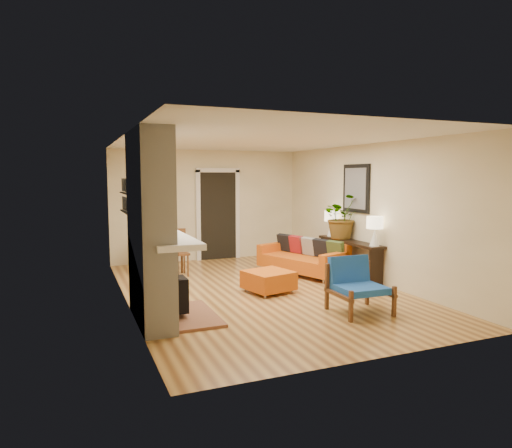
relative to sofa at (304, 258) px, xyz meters
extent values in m
plane|color=tan|center=(-1.39, -0.96, -0.33)|extent=(6.50, 6.50, 0.00)
plane|color=white|center=(-1.39, -0.96, 2.27)|extent=(6.50, 6.50, 0.00)
plane|color=#FCEDC5|center=(-1.39, 2.29, 0.97)|extent=(4.50, 0.00, 4.50)
plane|color=#FCEDC5|center=(-1.39, -4.21, 0.97)|extent=(4.50, 0.00, 4.50)
plane|color=#FCEDC5|center=(-3.64, -0.96, 0.97)|extent=(0.00, 6.50, 6.50)
plane|color=#FCEDC5|center=(0.86, -0.96, 0.97)|extent=(0.00, 6.50, 6.50)
cube|color=black|center=(-1.14, 2.26, 0.72)|extent=(0.88, 0.06, 2.10)
cube|color=white|center=(-1.63, 2.25, 0.72)|extent=(0.10, 0.08, 2.18)
cube|color=white|center=(-0.65, 2.25, 0.72)|extent=(0.10, 0.08, 2.18)
cube|color=white|center=(-1.14, 2.25, 1.80)|extent=(1.08, 0.08, 0.10)
cube|color=black|center=(0.83, -0.56, 1.42)|extent=(0.04, 0.85, 0.95)
cube|color=slate|center=(0.81, -0.56, 1.42)|extent=(0.01, 0.70, 0.80)
cube|color=black|center=(-3.60, -0.61, 1.09)|extent=(0.06, 0.95, 0.02)
cube|color=black|center=(-3.60, -0.61, 1.39)|extent=(0.06, 0.95, 0.02)
cube|color=white|center=(-3.43, -1.96, 1.53)|extent=(0.42, 1.50, 1.48)
cube|color=white|center=(-3.43, -1.96, 0.23)|extent=(0.42, 1.50, 1.12)
cube|color=white|center=(-3.18, -1.96, 0.79)|extent=(0.60, 1.68, 0.08)
cube|color=black|center=(-3.21, -1.96, 0.12)|extent=(0.03, 0.72, 0.78)
cube|color=brown|center=(-2.92, -1.96, -0.31)|extent=(0.75, 1.30, 0.04)
cube|color=black|center=(-3.10, -1.96, 0.01)|extent=(0.30, 0.36, 0.48)
cylinder|color=black|center=(-3.10, -1.96, 0.45)|extent=(0.10, 0.10, 0.40)
cube|color=gold|center=(-3.20, -1.96, 1.42)|extent=(0.04, 0.95, 0.95)
cube|color=silver|center=(-3.18, -1.96, 1.42)|extent=(0.01, 0.82, 0.82)
cylinder|color=silver|center=(-0.09, -0.91, -0.28)|extent=(0.05, 0.05, 0.09)
cylinder|color=silver|center=(0.50, -0.70, -0.28)|extent=(0.05, 0.05, 0.09)
cylinder|color=silver|center=(-0.64, 0.66, -0.28)|extent=(0.05, 0.05, 0.09)
cylinder|color=silver|center=(-0.05, 0.87, -0.28)|extent=(0.05, 0.05, 0.09)
cube|color=#E85515|center=(-0.07, -0.02, -0.10)|extent=(1.39, 2.04, 0.27)
cube|color=#E85515|center=(0.23, 0.08, 0.19)|extent=(0.80, 1.83, 0.31)
cube|color=#E85515|center=(0.22, -0.83, 0.12)|extent=(0.81, 0.42, 0.18)
cube|color=#E85515|center=(-0.36, 0.79, 0.12)|extent=(0.81, 0.42, 0.18)
cube|color=#3B5022|center=(0.35, -0.63, 0.23)|extent=(0.29, 0.40, 0.37)
cube|color=black|center=(0.23, -0.30, 0.23)|extent=(0.29, 0.40, 0.37)
cube|color=gray|center=(0.11, 0.04, 0.23)|extent=(0.29, 0.40, 0.37)
cube|color=maroon|center=(0.00, 0.34, 0.23)|extent=(0.29, 0.40, 0.37)
cube|color=black|center=(-0.12, 0.67, 0.23)|extent=(0.29, 0.40, 0.37)
cylinder|color=silver|center=(-1.51, -1.46, -0.30)|extent=(0.04, 0.04, 0.06)
cylinder|color=silver|center=(-0.94, -1.32, -0.30)|extent=(0.04, 0.04, 0.06)
cylinder|color=silver|center=(-1.65, -0.89, -0.30)|extent=(0.04, 0.04, 0.06)
cylinder|color=silver|center=(-1.08, -0.75, -0.30)|extent=(0.04, 0.04, 0.06)
cube|color=#E85515|center=(-1.30, -1.11, -0.11)|extent=(0.87, 0.87, 0.31)
cube|color=brown|center=(-0.91, -2.71, -0.03)|extent=(0.07, 0.75, 0.05)
cube|color=brown|center=(-0.92, -3.03, -0.11)|extent=(0.05, 0.05, 0.44)
cube|color=brown|center=(-0.90, -2.38, 0.02)|extent=(0.05, 0.05, 0.70)
cube|color=brown|center=(-0.19, -2.72, -0.03)|extent=(0.07, 0.75, 0.05)
cube|color=brown|center=(-0.20, -3.05, -0.11)|extent=(0.05, 0.05, 0.44)
cube|color=brown|center=(-0.19, -2.39, 0.02)|extent=(0.05, 0.05, 0.70)
cube|color=blue|center=(-0.55, -2.71, 0.03)|extent=(0.67, 0.63, 0.10)
cube|color=blue|center=(-0.54, -2.42, 0.27)|extent=(0.66, 0.18, 0.41)
cube|color=brown|center=(-2.59, 1.43, 0.41)|extent=(0.72, 1.01, 0.04)
cylinder|color=brown|center=(-2.88, 1.00, 0.03)|extent=(0.04, 0.04, 0.72)
cylinder|color=brown|center=(-2.32, 0.99, 0.03)|extent=(0.04, 0.04, 0.72)
cylinder|color=brown|center=(-2.86, 1.86, 0.03)|extent=(0.04, 0.04, 0.72)
cylinder|color=brown|center=(-2.31, 1.85, 0.03)|extent=(0.04, 0.04, 0.72)
cube|color=brown|center=(-2.45, 0.78, 0.12)|extent=(0.43, 0.43, 0.04)
cube|color=brown|center=(-2.45, 0.98, 0.37)|extent=(0.42, 0.05, 0.46)
cylinder|color=brown|center=(-2.63, 0.61, -0.11)|extent=(0.03, 0.03, 0.44)
cylinder|color=brown|center=(-2.29, 0.60, -0.11)|extent=(0.03, 0.03, 0.44)
cylinder|color=brown|center=(-2.62, 0.95, -0.11)|extent=(0.03, 0.03, 0.44)
cylinder|color=brown|center=(-2.28, 0.94, -0.11)|extent=(0.03, 0.03, 0.44)
cube|color=brown|center=(-2.43, 2.07, 0.12)|extent=(0.43, 0.43, 0.04)
cube|color=brown|center=(-2.43, 1.87, 0.37)|extent=(0.42, 0.05, 0.46)
cylinder|color=brown|center=(-2.60, 1.91, -0.11)|extent=(0.03, 0.03, 0.44)
cylinder|color=brown|center=(-2.26, 1.90, -0.11)|extent=(0.03, 0.03, 0.44)
cylinder|color=brown|center=(-2.60, 2.25, -0.11)|extent=(0.03, 0.03, 0.44)
cylinder|color=brown|center=(-2.26, 2.24, -0.11)|extent=(0.03, 0.03, 0.44)
cube|color=black|center=(0.68, -0.61, 0.37)|extent=(0.34, 1.85, 0.05)
cube|color=black|center=(0.68, -1.46, 0.01)|extent=(0.30, 0.04, 0.68)
cube|color=black|center=(0.68, 0.24, 0.01)|extent=(0.30, 0.04, 0.68)
cone|color=white|center=(0.68, -1.38, 0.55)|extent=(0.18, 0.18, 0.30)
cylinder|color=white|center=(0.68, -1.38, 0.73)|extent=(0.03, 0.03, 0.06)
cylinder|color=#FFEABF|center=(0.68, -1.38, 0.83)|extent=(0.30, 0.30, 0.22)
cone|color=white|center=(0.68, 0.09, 0.55)|extent=(0.18, 0.18, 0.30)
cylinder|color=white|center=(0.68, 0.09, 0.73)|extent=(0.03, 0.03, 0.06)
cylinder|color=#FFEABF|center=(0.68, 0.09, 0.83)|extent=(0.30, 0.30, 0.22)
imported|color=#1E5919|center=(0.67, -0.33, 0.85)|extent=(0.88, 0.78, 0.91)
camera|label=1|loc=(-4.41, -8.15, 1.66)|focal=32.00mm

